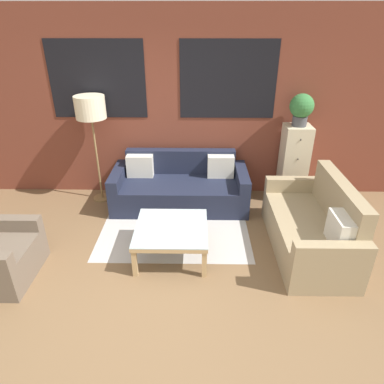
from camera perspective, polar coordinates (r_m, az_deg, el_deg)
name	(u,v)px	position (r m, az deg, el deg)	size (l,w,h in m)	color
ground_plane	(149,293)	(3.84, -7.22, -16.30)	(16.00, 16.00, 0.00)	brown
wall_back_brick	(164,106)	(5.34, -4.71, 14.05)	(8.40, 0.09, 2.80)	brown
rug	(175,229)	(4.77, -2.87, -6.10)	(2.01, 1.50, 0.00)	#BCB7B2
couch_dark	(180,188)	(5.25, -1.99, 0.74)	(2.02, 0.88, 0.78)	#1E2338
settee_vintage	(312,228)	(4.47, 19.41, -5.70)	(0.80, 1.69, 0.92)	tan
coffee_table	(171,231)	(4.12, -3.45, -6.56)	(0.85, 0.85, 0.40)	silver
floor_lamp	(91,111)	(5.22, -16.55, 12.87)	(0.43, 0.43, 1.63)	olive
drawer_cabinet	(293,163)	(5.52, 16.52, 4.58)	(0.39, 0.39, 1.19)	beige
potted_plant	(301,108)	(5.27, 17.78, 13.20)	(0.34, 0.34, 0.46)	#47474C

